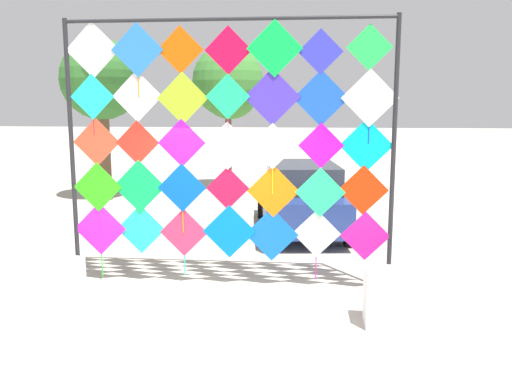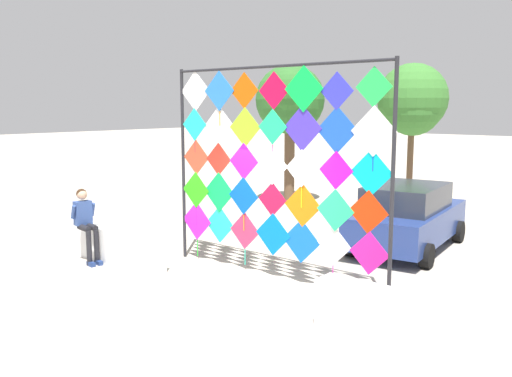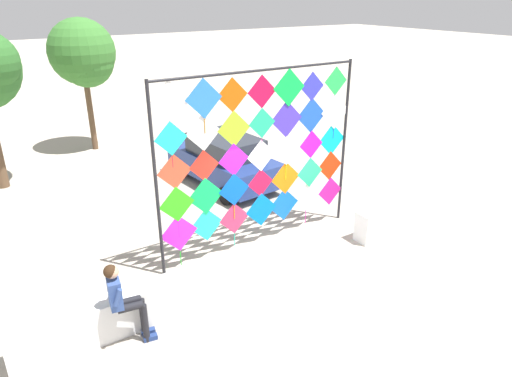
{
  "view_description": "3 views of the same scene",
  "coord_description": "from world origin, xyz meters",
  "px_view_note": "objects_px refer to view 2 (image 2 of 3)",
  "views": [
    {
      "loc": [
        1.14,
        -7.05,
        2.84
      ],
      "look_at": [
        0.46,
        -0.05,
        1.71
      ],
      "focal_mm": 36.52,
      "sensor_mm": 36.0,
      "label": 1
    },
    {
      "loc": [
        6.39,
        -7.52,
        3.35
      ],
      "look_at": [
        -0.32,
        0.64,
        1.78
      ],
      "focal_mm": 38.8,
      "sensor_mm": 36.0,
      "label": 2
    },
    {
      "loc": [
        -5.39,
        -7.31,
        5.59
      ],
      "look_at": [
        -0.32,
        0.62,
        1.56
      ],
      "focal_mm": 32.3,
      "sensor_mm": 36.0,
      "label": 3
    }
  ],
  "objects_px": {
    "kite_display_rack": "(272,159)",
    "tree_broadleaf": "(413,102)",
    "seated_vendor": "(86,219)",
    "tree_palm_like": "(290,100)",
    "parked_car": "(408,217)"
  },
  "relations": [
    {
      "from": "kite_display_rack",
      "to": "tree_broadleaf",
      "type": "xyz_separation_m",
      "value": [
        -1.37,
        9.48,
        1.16
      ]
    },
    {
      "from": "kite_display_rack",
      "to": "tree_broadleaf",
      "type": "relative_size",
      "value": 1.05
    },
    {
      "from": "seated_vendor",
      "to": "tree_broadleaf",
      "type": "relative_size",
      "value": 0.33
    },
    {
      "from": "seated_vendor",
      "to": "tree_palm_like",
      "type": "height_order",
      "value": "tree_palm_like"
    },
    {
      "from": "seated_vendor",
      "to": "parked_car",
      "type": "relative_size",
      "value": 0.38
    },
    {
      "from": "tree_palm_like",
      "to": "seated_vendor",
      "type": "bearing_deg",
      "value": -83.11
    },
    {
      "from": "parked_car",
      "to": "tree_broadleaf",
      "type": "xyz_separation_m",
      "value": [
        -2.49,
        5.69,
        2.72
      ]
    },
    {
      "from": "kite_display_rack",
      "to": "tree_palm_like",
      "type": "height_order",
      "value": "tree_palm_like"
    },
    {
      "from": "tree_palm_like",
      "to": "tree_broadleaf",
      "type": "relative_size",
      "value": 1.0
    },
    {
      "from": "kite_display_rack",
      "to": "tree_broadleaf",
      "type": "bearing_deg",
      "value": 98.25
    },
    {
      "from": "seated_vendor",
      "to": "tree_broadleaf",
      "type": "bearing_deg",
      "value": 77.78
    },
    {
      "from": "kite_display_rack",
      "to": "tree_palm_like",
      "type": "xyz_separation_m",
      "value": [
        -4.86,
        7.26,
        1.24
      ]
    },
    {
      "from": "tree_broadleaf",
      "to": "parked_car",
      "type": "bearing_deg",
      "value": -66.38
    },
    {
      "from": "tree_palm_like",
      "to": "tree_broadleaf",
      "type": "bearing_deg",
      "value": 32.46
    },
    {
      "from": "kite_display_rack",
      "to": "parked_car",
      "type": "distance_m",
      "value": 4.25
    }
  ]
}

